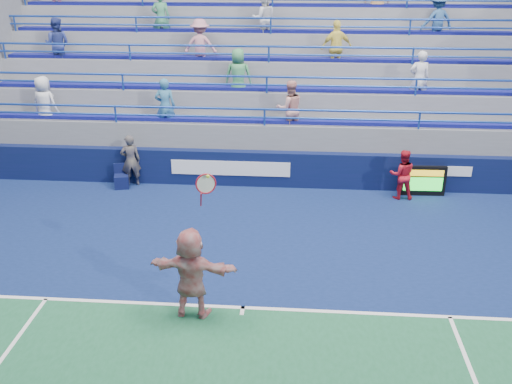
# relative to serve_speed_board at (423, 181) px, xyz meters

# --- Properties ---
(ground) EXTENTS (120.00, 120.00, 0.00)m
(ground) POSITION_rel_serve_speed_board_xyz_m (-4.67, -6.12, -0.46)
(ground) COLOR #333538
(sponsor_wall) EXTENTS (18.00, 0.32, 1.10)m
(sponsor_wall) POSITION_rel_serve_speed_board_xyz_m (-4.67, 0.38, 0.09)
(sponsor_wall) COLOR #0A153A
(sponsor_wall) RESTS_ON ground
(bleacher_stand) EXTENTS (18.00, 5.60, 6.13)m
(bleacher_stand) POSITION_rel_serve_speed_board_xyz_m (-4.68, 4.16, 1.09)
(bleacher_stand) COLOR slate
(bleacher_stand) RESTS_ON ground
(serve_speed_board) EXTENTS (1.32, 0.18, 0.91)m
(serve_speed_board) POSITION_rel_serve_speed_board_xyz_m (0.00, 0.00, 0.00)
(serve_speed_board) COLOR black
(serve_speed_board) RESTS_ON ground
(judge_chair) EXTENTS (0.50, 0.51, 0.73)m
(judge_chair) POSITION_rel_serve_speed_board_xyz_m (-8.95, -0.11, -0.22)
(judge_chair) COLOR #0C133D
(judge_chair) RESTS_ON ground
(tennis_player) EXTENTS (1.79, 0.72, 3.01)m
(tennis_player) POSITION_rel_serve_speed_board_xyz_m (-5.64, -6.38, 0.49)
(tennis_player) COLOR silver
(tennis_player) RESTS_ON ground
(line_judge) EXTENTS (0.67, 0.54, 1.61)m
(line_judge) POSITION_rel_serve_speed_board_xyz_m (-8.69, 0.12, 0.34)
(line_judge) COLOR black
(line_judge) RESTS_ON ground
(ball_girl) EXTENTS (0.73, 0.57, 1.48)m
(ball_girl) POSITION_rel_serve_speed_board_xyz_m (-0.66, -0.26, 0.28)
(ball_girl) COLOR red
(ball_girl) RESTS_ON ground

